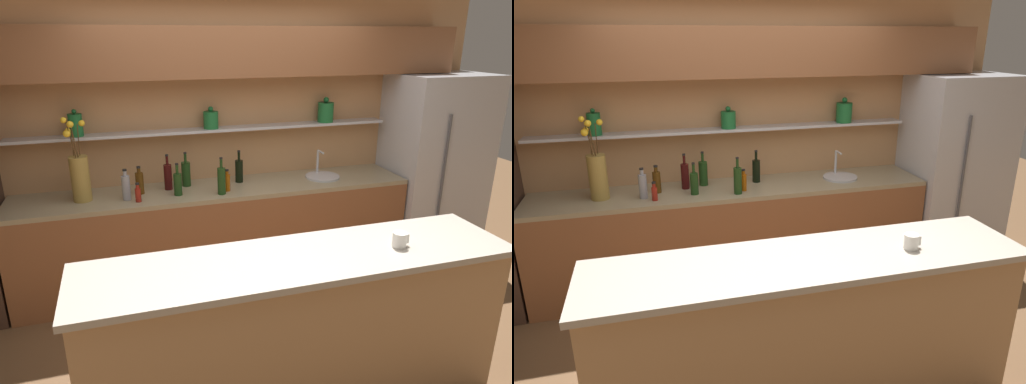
# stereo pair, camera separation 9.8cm
# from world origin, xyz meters

# --- Properties ---
(ground_plane) EXTENTS (12.00, 12.00, 0.00)m
(ground_plane) POSITION_xyz_m (0.00, 0.00, 0.00)
(ground_plane) COLOR brown
(back_wall_unit) EXTENTS (5.20, 0.44, 2.60)m
(back_wall_unit) POSITION_xyz_m (-0.00, 1.53, 1.55)
(back_wall_unit) COLOR tan
(back_wall_unit) RESTS_ON ground_plane
(back_counter_unit) EXTENTS (3.56, 0.62, 0.92)m
(back_counter_unit) POSITION_xyz_m (-0.13, 1.24, 0.46)
(back_counter_unit) COLOR brown
(back_counter_unit) RESTS_ON ground_plane
(island_counter) EXTENTS (2.59, 0.61, 1.02)m
(island_counter) POSITION_xyz_m (0.00, -0.42, 0.51)
(island_counter) COLOR tan
(island_counter) RESTS_ON ground_plane
(refrigerator) EXTENTS (0.92, 0.73, 1.87)m
(refrigerator) POSITION_xyz_m (2.14, 1.20, 0.94)
(refrigerator) COLOR #B7B7BC
(refrigerator) RESTS_ON ground_plane
(flower_vase) EXTENTS (0.17, 0.18, 0.71)m
(flower_vase) POSITION_xyz_m (-1.28, 1.23, 1.14)
(flower_vase) COLOR olive
(flower_vase) RESTS_ON back_counter_unit
(sink_fixture) EXTENTS (0.33, 0.33, 0.25)m
(sink_fixture) POSITION_xyz_m (0.91, 1.25, 0.94)
(sink_fixture) COLOR #B7B7BC
(sink_fixture) RESTS_ON back_counter_unit
(bottle_sauce_0) EXTENTS (0.05, 0.05, 0.16)m
(bottle_sauce_0) POSITION_xyz_m (-0.83, 1.07, 0.99)
(bottle_sauce_0) COLOR maroon
(bottle_sauce_0) RESTS_ON back_counter_unit
(bottle_spirit_1) EXTENTS (0.07, 0.07, 0.26)m
(bottle_spirit_1) POSITION_xyz_m (-0.92, 1.15, 1.03)
(bottle_spirit_1) COLOR gray
(bottle_spirit_1) RESTS_ON back_counter_unit
(bottle_wine_2) EXTENTS (0.07, 0.07, 0.33)m
(bottle_wine_2) POSITION_xyz_m (-0.13, 1.05, 1.04)
(bottle_wine_2) COLOR #193814
(bottle_wine_2) RESTS_ON back_counter_unit
(bottle_wine_3) EXTENTS (0.07, 0.07, 0.28)m
(bottle_wine_3) POSITION_xyz_m (-0.49, 1.14, 1.02)
(bottle_wine_3) COLOR #193814
(bottle_wine_3) RESTS_ON back_counter_unit
(bottle_sauce_4) EXTENTS (0.05, 0.05, 0.20)m
(bottle_sauce_4) POSITION_xyz_m (-0.06, 1.12, 1.00)
(bottle_sauce_4) COLOR #9E4C0A
(bottle_sauce_4) RESTS_ON back_counter_unit
(bottle_spirit_5) EXTENTS (0.07, 0.07, 0.25)m
(bottle_spirit_5) POSITION_xyz_m (-0.80, 1.27, 1.02)
(bottle_spirit_5) COLOR #4C2D0C
(bottle_spirit_5) RESTS_ON back_counter_unit
(bottle_wine_6) EXTENTS (0.07, 0.07, 0.30)m
(bottle_wine_6) POSITION_xyz_m (0.10, 1.34, 1.03)
(bottle_wine_6) COLOR black
(bottle_wine_6) RESTS_ON back_counter_unit
(bottle_wine_7) EXTENTS (0.07, 0.07, 0.32)m
(bottle_wine_7) POSITION_xyz_m (-0.56, 1.32, 1.04)
(bottle_wine_7) COLOR #380C0C
(bottle_wine_7) RESTS_ON back_counter_unit
(bottle_wine_8) EXTENTS (0.08, 0.08, 0.31)m
(bottle_wine_8) POSITION_xyz_m (-0.39, 1.37, 1.04)
(bottle_wine_8) COLOR #193814
(bottle_wine_8) RESTS_ON back_counter_unit
(coffee_mug) EXTENTS (0.11, 0.09, 0.09)m
(coffee_mug) POSITION_xyz_m (0.62, -0.48, 1.07)
(coffee_mug) COLOR silver
(coffee_mug) RESTS_ON island_counter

